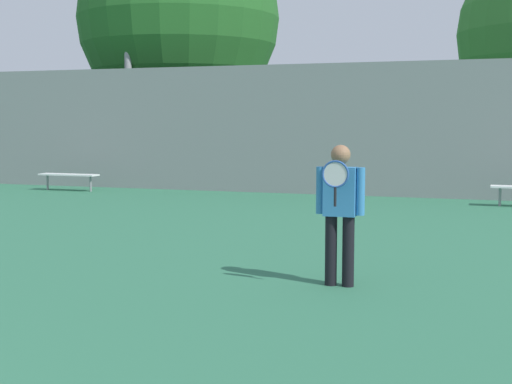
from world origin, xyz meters
TOP-DOWN VIEW (x-y plane):
  - tennis_player at (2.88, 6.35)m, footprint 0.57×0.41m
  - bench_courtside_near at (-6.67, 15.29)m, footprint 1.73×0.40m
  - back_fence at (0.00, 16.55)m, footprint 26.89×0.06m
  - tree_green_tall at (-5.68, 20.57)m, footprint 6.75×6.75m

SIDE VIEW (x-z plane):
  - bench_courtside_near at x=-6.67m, z-range 0.19..0.66m
  - tennis_player at x=2.88m, z-range 0.12..1.78m
  - back_fence at x=0.00m, z-range 0.00..3.43m
  - tree_green_tall at x=-5.68m, z-range 0.98..9.70m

